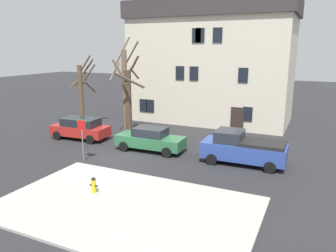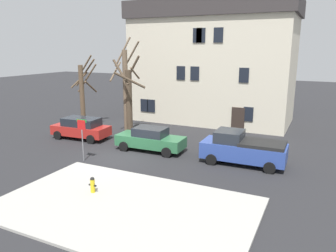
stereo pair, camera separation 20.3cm
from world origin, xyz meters
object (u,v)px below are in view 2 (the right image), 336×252
building_main (212,62)px  car_green_sedan (150,139)px  fire_hydrant (93,184)px  street_sign_pole (82,132)px  car_red_wagon (81,128)px  tree_bare_mid (126,89)px  pickup_truck_blue (243,148)px  tree_bare_far (129,99)px  tree_bare_near (83,92)px

building_main → car_green_sedan: size_ratio=3.17×
fire_hydrant → street_sign_pole: bearing=134.7°
car_red_wagon → car_green_sedan: size_ratio=0.96×
tree_bare_mid → pickup_truck_blue: tree_bare_mid is taller
building_main → tree_bare_far: building_main is taller
tree_bare_far → street_sign_pole: tree_bare_far is taller
building_main → fire_hydrant: size_ratio=19.42×
tree_bare_mid → car_green_sedan: (3.84, -2.99, -2.94)m
pickup_truck_blue → fire_hydrant: pickup_truck_blue is taller
building_main → pickup_truck_blue: bearing=-62.9°
tree_bare_near → tree_bare_mid: (5.06, -0.81, 0.63)m
tree_bare_near → tree_bare_mid: bearing=-9.1°
car_red_wagon → pickup_truck_blue: size_ratio=0.91×
car_green_sedan → pickup_truck_blue: bearing=1.5°
building_main → tree_bare_far: size_ratio=2.38×
tree_bare_mid → tree_bare_far: 0.84m
building_main → car_red_wagon: 13.94m
tree_bare_near → car_red_wagon: tree_bare_near is taller
car_red_wagon → tree_bare_near: bearing=126.3°
car_red_wagon → fire_hydrant: 10.57m
pickup_truck_blue → building_main: bearing=117.1°
tree_bare_near → fire_hydrant: (9.73, -11.16, -2.61)m
building_main → tree_bare_mid: (-4.40, -8.48, -1.87)m
tree_bare_far → fire_hydrant: 11.45m
pickup_truck_blue → tree_bare_far: bearing=164.4°
building_main → car_green_sedan: 12.45m
tree_bare_mid → street_sign_pole: size_ratio=2.92×
car_green_sedan → fire_hydrant: 7.42m
tree_bare_far → street_sign_pole: (0.73, -6.62, -1.10)m
building_main → tree_bare_mid: size_ratio=1.95×
car_green_sedan → tree_bare_near: bearing=156.9°
street_sign_pole → pickup_truck_blue: bearing=22.8°
tree_bare_near → fire_hydrant: bearing=-48.9°
tree_bare_mid → car_red_wagon: (-2.54, -2.63, -2.89)m
building_main → tree_bare_near: 12.44m
pickup_truck_blue → street_sign_pole: (-9.17, -3.85, 0.91)m
car_red_wagon → pickup_truck_blue: bearing=-0.9°
pickup_truck_blue → car_red_wagon: bearing=179.1°
building_main → fire_hydrant: (0.26, -18.84, -5.11)m
tree_bare_mid → car_red_wagon: bearing=-134.0°
tree_bare_mid → street_sign_pole: tree_bare_mid is taller
pickup_truck_blue → street_sign_pole: street_sign_pole is taller
car_red_wagon → fire_hydrant: size_ratio=5.89×
car_green_sedan → street_sign_pole: size_ratio=1.79×
tree_bare_mid → pickup_truck_blue: (10.19, -2.83, -2.79)m
tree_bare_far → car_green_sedan: 5.08m
tree_bare_far → fire_hydrant: bearing=-67.0°
building_main → tree_bare_far: 9.84m
car_green_sedan → fire_hydrant: car_green_sedan is taller
tree_bare_far → pickup_truck_blue: size_ratio=1.26×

